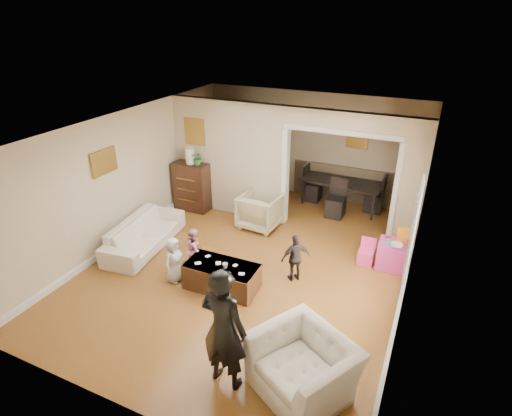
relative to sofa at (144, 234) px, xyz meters
The scene contains 27 objects.
floor 2.24m from the sofa, ahead, with size 7.00×7.00×0.00m, color #9C6328.
partition_left 2.53m from the sofa, 69.48° to the left, with size 2.75×0.18×2.60m, color #C2B28E.
partition_right 5.24m from the sofa, 24.97° to the left, with size 0.55×0.18×2.60m, color #C2B28E.
partition_header 4.48m from the sofa, 33.44° to the left, with size 2.22×0.18×0.35m, color #C2B28E.
window_pane 5.08m from the sofa, ahead, with size 0.03×0.95×1.10m, color white.
framed_art_partition 2.59m from the sofa, 90.34° to the left, with size 0.45×0.03×0.55m, color brown.
framed_art_sofa_wall 1.61m from the sofa, 156.37° to the right, with size 0.03×0.55×0.40m, color brown.
framed_art_alcove 5.23m from the sofa, 49.22° to the left, with size 0.45×0.03×0.55m, color brown.
sofa is the anchor object (origin of this frame).
armchair_back 2.47m from the sofa, 44.64° to the left, with size 0.81×0.84×0.76m, color tan.
armchair_front 4.46m from the sofa, 26.41° to the right, with size 1.16×1.02×0.76m, color #EDE4CD.
dresser 1.93m from the sofa, 92.16° to the left, with size 0.83×0.47×1.14m, color #331B0F.
table_lamp 2.17m from the sofa, 92.16° to the left, with size 0.22×0.22×0.36m, color #FFF4CF.
potted_plant 2.16m from the sofa, 86.17° to the left, with size 0.28×0.24×0.31m, color #347132.
coffee_table 2.14m from the sofa, 15.15° to the right, with size 1.23×0.61×0.46m, color #381C12.
coffee_cup 2.26m from the sofa, 15.71° to the right, with size 0.09×0.09×0.09m, color silver.
play_table 4.79m from the sofa, 15.95° to the left, with size 0.52×0.52×0.50m, color #DA399A.
cereal_box 4.95m from the sofa, 16.69° to the left, with size 0.20×0.07×0.30m, color yellow.
cyan_cup 4.69m from the sofa, 15.70° to the left, with size 0.08×0.08×0.08m, color #27BFC3.
toy_block 4.72m from the sofa, 17.76° to the left, with size 0.08×0.06×0.05m, color red.
play_bowl 4.81m from the sofa, 14.41° to the left, with size 0.23×0.23×0.06m, color silver.
dining_table 4.73m from the sofa, 48.78° to the left, with size 1.91×1.06×0.67m, color black.
adult_person 3.85m from the sofa, 36.53° to the right, with size 0.62×0.41×1.71m, color black.
child_kneel_a 1.41m from the sofa, 30.25° to the right, with size 0.41×0.27×0.84m, color silver.
child_kneel_b 1.40m from the sofa, 10.75° to the right, with size 0.41×0.32×0.84m, color pink.
child_toddler 3.13m from the sofa, ahead, with size 0.52×0.22×0.89m, color black.
craft_papers 2.10m from the sofa, 15.46° to the right, with size 0.93×0.38×0.00m.
Camera 1 is at (2.81, -5.95, 4.33)m, focal length 28.89 mm.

